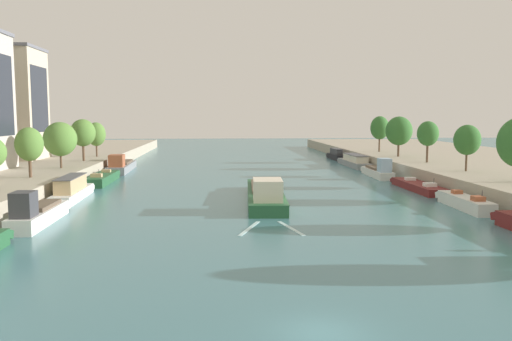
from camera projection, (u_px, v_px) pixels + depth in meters
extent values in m
plane|color=#42757F|center=(323.00, 334.00, 23.50)|extent=(400.00, 400.00, 0.00)
cube|color=#235633|center=(265.00, 196.00, 59.96)|extent=(4.95, 20.98, 1.18)
cube|color=#235633|center=(262.00, 183.00, 70.63)|extent=(3.73, 1.44, 0.96)
cube|color=#235633|center=(265.00, 190.00, 59.89)|extent=(5.03, 20.98, 0.06)
cube|color=beige|center=(268.00, 190.00, 52.74)|extent=(3.11, 4.31, 2.12)
cube|color=black|center=(267.00, 184.00, 54.79)|extent=(2.32, 0.15, 0.59)
cube|color=brown|center=(264.00, 186.00, 61.94)|extent=(3.58, 10.96, 0.36)
cylinder|color=#232328|center=(273.00, 193.00, 53.64)|extent=(0.07, 0.07, 1.10)
cube|color=silver|center=(291.00, 228.00, 45.41)|extent=(1.70, 5.93, 0.03)
cube|color=silver|center=(249.00, 228.00, 45.34)|extent=(2.30, 5.79, 0.03)
cube|color=silver|center=(39.00, 217.00, 47.24)|extent=(2.32, 10.62, 1.27)
cube|color=silver|center=(58.00, 205.00, 52.84)|extent=(2.18, 1.27, 1.00)
cube|color=silver|center=(39.00, 210.00, 47.17)|extent=(2.36, 10.62, 0.06)
cube|color=#38383D|center=(24.00, 204.00, 43.48)|extent=(1.72, 2.13, 2.13)
cube|color=black|center=(28.00, 199.00, 44.51)|extent=(1.37, 0.03, 0.60)
cube|color=brown|center=(43.00, 205.00, 48.20)|extent=(1.80, 5.53, 0.36)
cylinder|color=#232328|center=(30.00, 210.00, 43.98)|extent=(0.07, 0.07, 1.10)
cube|color=silver|center=(73.00, 195.00, 60.89)|extent=(2.56, 12.23, 1.07)
cube|color=silver|center=(85.00, 187.00, 67.26)|extent=(2.18, 1.28, 0.90)
cube|color=silver|center=(72.00, 190.00, 60.83)|extent=(2.61, 12.23, 0.06)
cube|color=tan|center=(71.00, 184.00, 60.14)|extent=(2.05, 7.84, 1.59)
cube|color=#4C4C51|center=(71.00, 177.00, 60.06)|extent=(2.19, 8.08, 0.08)
cylinder|color=#232328|center=(67.00, 190.00, 57.19)|extent=(0.07, 0.07, 1.10)
cube|color=#235633|center=(102.00, 179.00, 75.94)|extent=(2.68, 12.41, 1.20)
cube|color=#235633|center=(111.00, 173.00, 82.43)|extent=(2.53, 1.25, 0.97)
cube|color=#235633|center=(102.00, 174.00, 75.88)|extent=(2.73, 12.41, 0.06)
cube|color=tan|center=(106.00, 171.00, 78.56)|extent=(1.33, 0.90, 0.40)
cube|color=tan|center=(96.00, 175.00, 72.40)|extent=(1.46, 1.10, 0.48)
cylinder|color=#232328|center=(99.00, 173.00, 72.15)|extent=(0.07, 0.07, 1.10)
cube|color=gray|center=(122.00, 168.00, 92.08)|extent=(3.50, 15.31, 1.23)
cube|color=gray|center=(128.00, 163.00, 99.95)|extent=(2.98, 1.33, 0.98)
cube|color=gray|center=(122.00, 164.00, 92.01)|extent=(3.56, 15.31, 0.06)
cube|color=#9E5133|center=(117.00, 161.00, 86.78)|extent=(2.41, 3.11, 1.98)
cube|color=black|center=(118.00, 158.00, 88.27)|extent=(1.86, 0.08, 0.56)
cube|color=brown|center=(123.00, 162.00, 93.50)|extent=(2.63, 7.98, 0.36)
cylinder|color=#232328|center=(120.00, 163.00, 87.47)|extent=(0.07, 0.07, 1.10)
cube|color=maroon|center=(508.00, 215.00, 47.31)|extent=(2.78, 1.32, 1.00)
cube|color=silver|center=(465.00, 203.00, 54.81)|extent=(2.22, 9.77, 1.24)
cube|color=silver|center=(445.00, 194.00, 59.98)|extent=(1.93, 1.30, 0.99)
cube|color=silver|center=(466.00, 197.00, 54.75)|extent=(2.26, 9.77, 0.06)
cube|color=#9E5133|center=(457.00, 192.00, 56.85)|extent=(1.02, 0.92, 0.40)
cube|color=#9E5133|center=(478.00, 198.00, 52.01)|extent=(1.13, 1.12, 0.48)
cylinder|color=#232328|center=(482.00, 196.00, 51.80)|extent=(0.07, 0.07, 1.10)
cube|color=maroon|center=(418.00, 187.00, 68.47)|extent=(2.79, 12.96, 0.91)
cube|color=maroon|center=(400.00, 180.00, 75.21)|extent=(2.52, 1.23, 0.82)
cube|color=maroon|center=(418.00, 183.00, 68.42)|extent=(2.84, 12.96, 0.06)
cube|color=white|center=(410.00, 179.00, 71.21)|extent=(1.33, 0.92, 0.40)
cube|color=white|center=(430.00, 185.00, 64.80)|extent=(1.46, 1.12, 0.48)
cylinder|color=#232328|center=(434.00, 182.00, 64.55)|extent=(0.07, 0.07, 1.10)
cube|color=silver|center=(377.00, 173.00, 83.75)|extent=(2.59, 11.50, 1.09)
cube|color=silver|center=(368.00, 169.00, 89.77)|extent=(2.19, 1.29, 0.91)
cube|color=silver|center=(377.00, 170.00, 83.69)|extent=(2.63, 11.50, 0.06)
cube|color=#9EBCD6|center=(385.00, 165.00, 79.71)|extent=(1.77, 2.33, 2.11)
cube|color=black|center=(382.00, 162.00, 80.82)|extent=(1.36, 0.07, 0.59)
cube|color=brown|center=(375.00, 168.00, 84.80)|extent=(1.94, 6.00, 0.36)
cylinder|color=#232328|center=(386.00, 168.00, 80.23)|extent=(0.07, 0.07, 1.10)
cube|color=gray|center=(354.00, 164.00, 100.58)|extent=(2.99, 14.88, 0.99)
cube|color=gray|center=(344.00, 160.00, 108.27)|extent=(2.73, 1.24, 0.86)
cube|color=gray|center=(354.00, 161.00, 100.52)|extent=(3.04, 14.88, 0.06)
cube|color=beige|center=(355.00, 158.00, 99.72)|extent=(2.43, 9.53, 1.22)
cube|color=#4C4C51|center=(355.00, 155.00, 99.65)|extent=(2.60, 9.81, 0.08)
cylinder|color=#232328|center=(363.00, 160.00, 96.08)|extent=(0.07, 0.07, 1.10)
cube|color=black|center=(336.00, 157.00, 116.01)|extent=(1.94, 9.38, 1.13)
cube|color=black|center=(330.00, 155.00, 120.96)|extent=(1.61, 1.29, 0.93)
cube|color=black|center=(336.00, 154.00, 115.95)|extent=(1.98, 9.38, 0.06)
cube|color=#38383D|center=(336.00, 152.00, 115.42)|extent=(1.54, 6.01, 1.22)
cube|color=#4C4C51|center=(336.00, 149.00, 115.35)|extent=(1.65, 6.19, 0.08)
cylinder|color=#232328|center=(340.00, 153.00, 113.15)|extent=(0.07, 0.07, 1.10)
cylinder|color=brown|center=(30.00, 165.00, 62.88)|extent=(0.37, 0.37, 2.91)
ellipsoid|color=#568438|center=(29.00, 144.00, 62.61)|extent=(3.30, 3.30, 4.05)
cylinder|color=brown|center=(61.00, 158.00, 74.09)|extent=(0.29, 0.29, 2.79)
ellipsoid|color=#568438|center=(60.00, 139.00, 73.81)|extent=(4.63, 4.63, 4.82)
cylinder|color=brown|center=(83.00, 151.00, 85.74)|extent=(0.39, 0.39, 3.39)
ellipsoid|color=#568438|center=(83.00, 133.00, 85.43)|extent=(4.06, 4.06, 4.45)
cylinder|color=brown|center=(97.00, 149.00, 94.83)|extent=(0.31, 0.31, 2.88)
ellipsoid|color=#568438|center=(96.00, 134.00, 94.55)|extent=(3.35, 3.35, 4.29)
cylinder|color=brown|center=(466.00, 160.00, 69.94)|extent=(0.28, 0.28, 3.08)
ellipsoid|color=#336B2D|center=(467.00, 140.00, 69.66)|extent=(3.51, 3.51, 4.05)
cylinder|color=brown|center=(427.00, 151.00, 82.91)|extent=(0.35, 0.35, 3.51)
ellipsoid|color=#336B2D|center=(428.00, 134.00, 82.61)|extent=(3.38, 3.38, 3.92)
cylinder|color=brown|center=(398.00, 148.00, 94.76)|extent=(0.39, 0.39, 3.23)
ellipsoid|color=#336B2D|center=(399.00, 131.00, 94.44)|extent=(4.77, 4.77, 5.21)
cylinder|color=brown|center=(379.00, 143.00, 107.49)|extent=(0.33, 0.33, 3.60)
ellipsoid|color=#336B2D|center=(380.00, 128.00, 107.17)|extent=(3.80, 3.80, 4.77)
cube|color=#232833|center=(0.00, 95.00, 70.27)|extent=(0.04, 8.65, 11.12)
cube|color=beige|center=(6.00, 105.00, 88.32)|extent=(11.31, 10.21, 18.44)
cube|color=slate|center=(3.00, 48.00, 87.32)|extent=(11.65, 10.52, 0.50)
cube|color=#232833|center=(40.00, 99.00, 88.63)|extent=(0.04, 8.17, 11.07)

